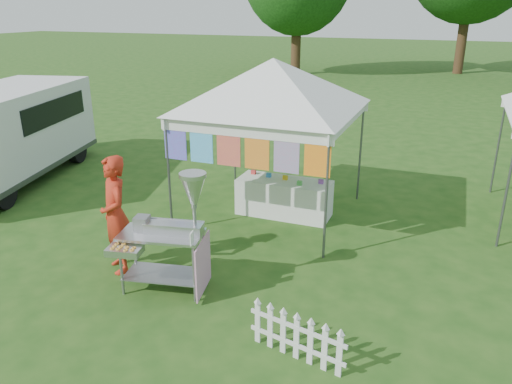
% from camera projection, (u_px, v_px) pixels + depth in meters
% --- Properties ---
extents(ground, '(120.00, 120.00, 0.00)m').
position_uv_depth(ground, '(184.00, 306.00, 6.86)').
color(ground, '#204A15').
rests_on(ground, ground).
extents(canopy_main, '(4.24, 4.24, 3.45)m').
position_uv_depth(canopy_main, '(273.00, 59.00, 8.84)').
color(canopy_main, '#59595E').
rests_on(canopy_main, ground).
extents(donut_cart, '(1.31, 1.11, 1.79)m').
position_uv_depth(donut_cart, '(173.00, 224.00, 6.86)').
color(donut_cart, gray).
rests_on(donut_cart, ground).
extents(vendor, '(0.79, 0.77, 1.83)m').
position_uv_depth(vendor, '(116.00, 215.00, 7.51)').
color(vendor, red).
rests_on(vendor, ground).
extents(cargo_van, '(3.20, 5.41, 2.11)m').
position_uv_depth(cargo_van, '(6.00, 132.00, 11.47)').
color(cargo_van, silver).
rests_on(cargo_van, ground).
extents(picket_fence, '(1.24, 0.29, 0.56)m').
position_uv_depth(picket_fence, '(296.00, 337.00, 5.74)').
color(picket_fence, silver).
rests_on(picket_fence, ground).
extents(display_table, '(1.80, 0.70, 0.71)m').
position_uv_depth(display_table, '(284.00, 198.00, 9.73)').
color(display_table, white).
rests_on(display_table, ground).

